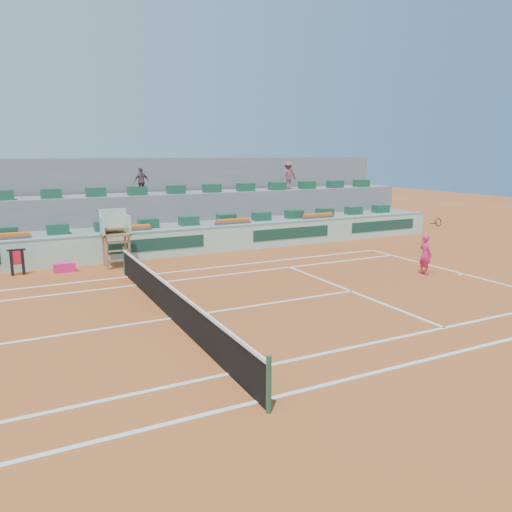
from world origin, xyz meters
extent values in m
plane|color=#9C491E|center=(0.00, 0.00, 0.00)|extent=(90.00, 90.00, 0.00)
cube|color=gray|center=(0.00, 10.70, 0.60)|extent=(36.00, 4.00, 1.20)
cube|color=gray|center=(0.00, 12.30, 1.30)|extent=(36.00, 2.40, 2.60)
cube|color=gray|center=(0.00, 13.90, 2.20)|extent=(36.00, 0.40, 4.40)
cube|color=#F41F6F|center=(-2.06, 7.45, 0.18)|extent=(0.83, 0.37, 0.37)
imported|color=#6B4751|center=(2.22, 11.61, 3.28)|extent=(0.86, 0.54, 1.36)
imported|color=#8C464E|center=(10.89, 11.99, 3.40)|extent=(1.07, 0.66, 1.60)
cube|color=white|center=(11.88, 0.00, 0.01)|extent=(0.12, 10.97, 0.01)
cube|color=white|center=(0.00, -5.49, 0.01)|extent=(23.77, 0.12, 0.01)
cube|color=white|center=(0.00, 5.49, 0.01)|extent=(23.77, 0.12, 0.01)
cube|color=white|center=(0.00, -4.12, 0.01)|extent=(23.77, 0.12, 0.01)
cube|color=white|center=(0.00, 4.12, 0.01)|extent=(23.77, 0.12, 0.01)
cube|color=white|center=(6.40, 0.00, 0.01)|extent=(0.12, 8.23, 0.01)
cube|color=white|center=(0.00, 0.00, 0.01)|extent=(12.80, 0.12, 0.01)
cube|color=white|center=(11.73, 0.00, 0.01)|extent=(0.30, 0.12, 0.01)
cube|color=black|center=(0.00, 0.00, 0.46)|extent=(0.03, 11.87, 0.92)
cube|color=white|center=(0.00, 0.00, 0.95)|extent=(0.06, 11.87, 0.07)
cylinder|color=#204C32|center=(0.00, -5.94, 0.55)|extent=(0.10, 0.10, 1.10)
cylinder|color=#204C32|center=(0.00, 5.94, 0.55)|extent=(0.10, 0.10, 1.10)
cube|color=#AAD7C2|center=(0.00, 8.50, 0.60)|extent=(36.00, 0.30, 1.20)
cube|color=#79A294|center=(0.00, 8.50, 1.23)|extent=(36.00, 0.34, 0.06)
cube|color=#153C2F|center=(2.00, 8.34, 0.65)|extent=(4.40, 0.02, 0.56)
cube|color=#153C2F|center=(9.00, 8.34, 0.65)|extent=(4.40, 0.02, 0.56)
cube|color=#153C2F|center=(15.00, 8.34, 0.65)|extent=(4.40, 0.02, 0.56)
cube|color=#8E5F35|center=(-0.45, 7.05, 0.68)|extent=(0.08, 0.08, 1.35)
cube|color=#8E5F35|center=(0.45, 7.05, 0.68)|extent=(0.08, 0.08, 1.35)
cube|color=#8E5F35|center=(-0.45, 7.75, 0.68)|extent=(0.08, 0.08, 1.35)
cube|color=#8E5F35|center=(0.45, 7.75, 0.68)|extent=(0.08, 0.08, 1.35)
cube|color=#8E5F35|center=(0.00, 7.40, 1.39)|extent=(1.10, 0.90, 0.08)
cube|color=#AAD7C2|center=(0.00, 7.78, 1.90)|extent=(1.10, 0.08, 1.00)
cube|color=#AAD7C2|center=(-0.52, 7.40, 1.75)|extent=(0.06, 0.90, 0.80)
cube|color=#AAD7C2|center=(0.52, 7.40, 1.75)|extent=(0.06, 0.90, 0.80)
cube|color=#8E5F35|center=(0.00, 7.50, 1.63)|extent=(0.80, 0.60, 0.08)
cube|color=#8E5F35|center=(0.00, 7.05, 0.35)|extent=(0.90, 0.08, 0.06)
cube|color=#8E5F35|center=(0.00, 7.05, 0.75)|extent=(0.90, 0.08, 0.06)
cube|color=#8E5F35|center=(0.00, 7.05, 1.10)|extent=(0.90, 0.08, 0.06)
cube|color=#1B5134|center=(-4.00, 9.80, 1.42)|extent=(0.90, 0.60, 0.44)
cube|color=#1B5134|center=(-2.00, 9.80, 1.42)|extent=(0.90, 0.60, 0.44)
cube|color=#1B5134|center=(0.00, 9.80, 1.42)|extent=(0.90, 0.60, 0.44)
cube|color=#1B5134|center=(2.00, 9.80, 1.42)|extent=(0.90, 0.60, 0.44)
cube|color=#1B5134|center=(4.00, 9.80, 1.42)|extent=(0.90, 0.60, 0.44)
cube|color=#1B5134|center=(6.00, 9.80, 1.42)|extent=(0.90, 0.60, 0.44)
cube|color=#1B5134|center=(8.00, 9.80, 1.42)|extent=(0.90, 0.60, 0.44)
cube|color=#1B5134|center=(10.00, 9.80, 1.42)|extent=(0.90, 0.60, 0.44)
cube|color=#1B5134|center=(12.00, 9.80, 1.42)|extent=(0.90, 0.60, 0.44)
cube|color=#1B5134|center=(14.00, 9.80, 1.42)|extent=(0.90, 0.60, 0.44)
cube|color=#1B5134|center=(16.00, 9.80, 1.42)|extent=(0.90, 0.60, 0.44)
cube|color=#1B5134|center=(-4.00, 11.70, 2.82)|extent=(0.90, 0.60, 0.44)
cube|color=#1B5134|center=(-2.00, 11.70, 2.82)|extent=(0.90, 0.60, 0.44)
cube|color=#1B5134|center=(0.00, 11.70, 2.82)|extent=(0.90, 0.60, 0.44)
cube|color=#1B5134|center=(2.00, 11.70, 2.82)|extent=(0.90, 0.60, 0.44)
cube|color=#1B5134|center=(4.00, 11.70, 2.82)|extent=(0.90, 0.60, 0.44)
cube|color=#1B5134|center=(6.00, 11.70, 2.82)|extent=(0.90, 0.60, 0.44)
cube|color=#1B5134|center=(8.00, 11.70, 2.82)|extent=(0.90, 0.60, 0.44)
cube|color=#1B5134|center=(10.00, 11.70, 2.82)|extent=(0.90, 0.60, 0.44)
cube|color=#1B5134|center=(12.00, 11.70, 2.82)|extent=(0.90, 0.60, 0.44)
cube|color=#1B5134|center=(14.00, 11.70, 2.82)|extent=(0.90, 0.60, 0.44)
cube|color=#1B5134|center=(16.00, 11.70, 2.82)|extent=(0.90, 0.60, 0.44)
cube|color=#525252|center=(-4.00, 9.00, 1.28)|extent=(1.80, 0.36, 0.16)
cube|color=#FF5A15|center=(-4.00, 9.00, 1.42)|extent=(1.70, 0.32, 0.12)
cube|color=#525252|center=(1.00, 9.00, 1.28)|extent=(1.80, 0.36, 0.16)
cube|color=#FF5A15|center=(1.00, 9.00, 1.42)|extent=(1.70, 0.32, 0.12)
cube|color=#525252|center=(6.00, 9.00, 1.28)|extent=(1.80, 0.36, 0.16)
cube|color=#FF5A15|center=(6.00, 9.00, 1.42)|extent=(1.70, 0.32, 0.12)
cube|color=#525252|center=(11.00, 9.00, 1.28)|extent=(1.80, 0.36, 0.16)
cube|color=#FF5A15|center=(11.00, 9.00, 1.42)|extent=(1.70, 0.32, 0.12)
cube|color=black|center=(-3.93, 7.72, 0.50)|extent=(0.11, 0.11, 1.00)
cube|color=black|center=(-3.53, 7.72, 0.50)|extent=(0.11, 0.11, 1.00)
cube|color=black|center=(-3.73, 7.72, 1.00)|extent=(0.67, 0.09, 0.06)
cube|color=red|center=(-3.73, 7.70, 0.70)|extent=(0.49, 0.04, 0.56)
imported|color=#F41F6F|center=(10.48, 0.71, 0.79)|extent=(0.39, 0.58, 1.57)
cylinder|color=black|center=(10.48, 0.41, 2.05)|extent=(0.03, 0.35, 0.09)
torus|color=black|center=(10.48, 0.19, 2.12)|extent=(0.31, 0.08, 0.31)
camera|label=1|loc=(-3.97, -13.28, 4.65)|focal=35.00mm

